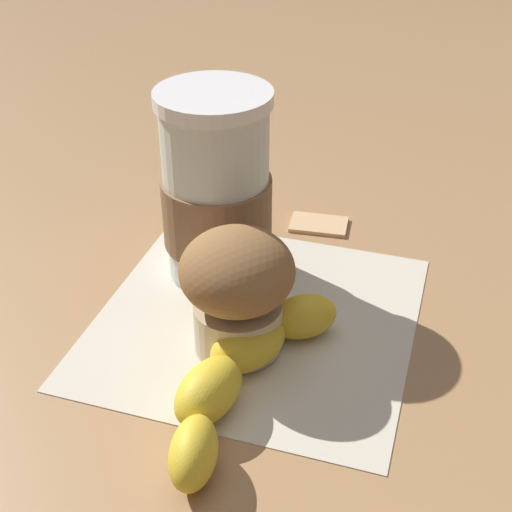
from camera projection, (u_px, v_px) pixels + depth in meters
ground_plane at (256, 320)px, 0.52m from camera, size 3.00×3.00×0.00m
paper_napkin at (256, 319)px, 0.52m from camera, size 0.25×0.25×0.00m
coffee_cup at (216, 193)px, 0.54m from camera, size 0.09×0.09×0.15m
muffin at (238, 287)px, 0.47m from camera, size 0.08×0.08×0.09m
banana at (239, 371)px, 0.45m from camera, size 0.08×0.19×0.03m
sugar_packet at (317, 222)px, 0.63m from camera, size 0.06×0.04×0.01m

